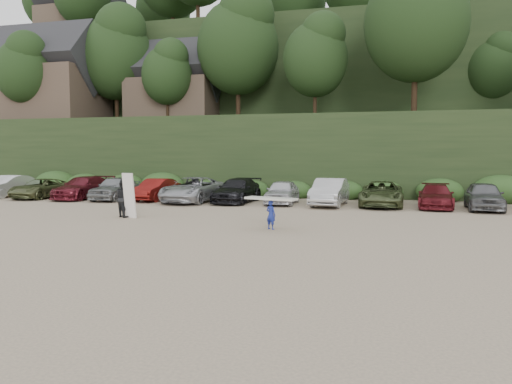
# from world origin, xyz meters

# --- Properties ---
(ground) EXTENTS (120.00, 120.00, 0.00)m
(ground) POSITION_xyz_m (0.00, 0.00, 0.00)
(ground) COLOR tan
(ground) RESTS_ON ground
(hillside_backdrop) EXTENTS (90.00, 41.50, 28.00)m
(hillside_backdrop) POSITION_xyz_m (-0.26, 35.93, 11.22)
(hillside_backdrop) COLOR black
(hillside_backdrop) RESTS_ON ground
(parked_cars) EXTENTS (39.89, 6.21, 1.65)m
(parked_cars) POSITION_xyz_m (-3.59, 10.02, 0.77)
(parked_cars) COLOR #B4B4B9
(parked_cars) RESTS_ON ground
(child_surfer) EXTENTS (2.32, 1.19, 1.34)m
(child_surfer) POSITION_xyz_m (2.92, -0.13, 0.91)
(child_surfer) COLOR navy
(child_surfer) RESTS_ON ground
(adult_surfer) EXTENTS (1.39, 1.09, 2.22)m
(adult_surfer) POSITION_xyz_m (-5.02, 1.84, 0.95)
(adult_surfer) COLOR black
(adult_surfer) RESTS_ON ground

